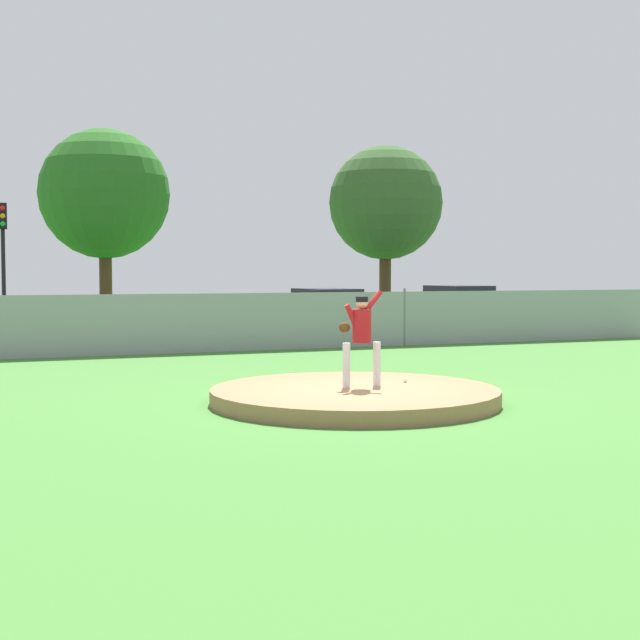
% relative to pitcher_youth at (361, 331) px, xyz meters
% --- Properties ---
extents(ground_plane, '(80.00, 80.00, 0.00)m').
position_rel_pitcher_youth_xyz_m(ground_plane, '(-0.16, 5.90, -1.20)').
color(ground_plane, '#427A33').
extents(asphalt_strip, '(44.00, 7.00, 0.01)m').
position_rel_pitcher_youth_xyz_m(asphalt_strip, '(-0.16, 14.40, -1.20)').
color(asphalt_strip, '#2B2B2D').
rests_on(asphalt_strip, ground_plane).
extents(pitchers_mound, '(4.86, 4.86, 0.26)m').
position_rel_pitcher_youth_xyz_m(pitchers_mound, '(-0.16, -0.10, -1.08)').
color(pitchers_mound, '#99704C').
rests_on(pitchers_mound, ground_plane).
extents(pitcher_youth, '(0.79, 0.32, 1.65)m').
position_rel_pitcher_youth_xyz_m(pitcher_youth, '(0.00, 0.00, 0.00)').
color(pitcher_youth, silver).
rests_on(pitcher_youth, pitchers_mound).
extents(baseball, '(0.07, 0.07, 0.07)m').
position_rel_pitcher_youth_xyz_m(baseball, '(0.98, 0.28, -0.91)').
color(baseball, white).
rests_on(baseball, pitchers_mound).
extents(chainlink_fence, '(30.08, 0.07, 1.72)m').
position_rel_pitcher_youth_xyz_m(chainlink_fence, '(-0.16, 9.90, -0.39)').
color(chainlink_fence, gray).
rests_on(chainlink_fence, ground_plane).
extents(parked_car_silver, '(2.07, 4.39, 1.63)m').
position_rel_pitcher_youth_xyz_m(parked_car_silver, '(5.07, 14.23, -0.42)').
color(parked_car_silver, '#B7BABF').
rests_on(parked_car_silver, ground_plane).
extents(parked_car_teal, '(1.98, 4.25, 1.70)m').
position_rel_pitcher_youth_xyz_m(parked_car_teal, '(10.36, 14.45, -0.39)').
color(parked_car_teal, '#146066').
rests_on(parked_car_teal, ground_plane).
extents(traffic_cone_orange, '(0.40, 0.40, 0.55)m').
position_rel_pitcher_youth_xyz_m(traffic_cone_orange, '(3.06, 16.49, -0.94)').
color(traffic_cone_orange, orange).
rests_on(traffic_cone_orange, asphalt_strip).
extents(traffic_light_near, '(0.28, 0.46, 4.57)m').
position_rel_pitcher_youth_xyz_m(traffic_light_near, '(-5.20, 18.68, 1.94)').
color(traffic_light_near, black).
rests_on(traffic_light_near, ground_plane).
extents(tree_bushy_near, '(5.51, 5.51, 8.28)m').
position_rel_pitcher_youth_xyz_m(tree_bushy_near, '(-0.94, 24.68, 4.29)').
color(tree_bushy_near, '#4C331E').
rests_on(tree_bushy_near, ground_plane).
extents(tree_tall_centre, '(5.02, 5.02, 7.76)m').
position_rel_pitcher_youth_xyz_m(tree_tall_centre, '(10.82, 21.60, 4.02)').
color(tree_tall_centre, '#4C331E').
rests_on(tree_tall_centre, ground_plane).
extents(tree_leaning_west, '(4.11, 4.11, 6.92)m').
position_rel_pitcher_youth_xyz_m(tree_leaning_west, '(10.98, 22.08, 3.64)').
color(tree_leaning_west, '#4C331E').
rests_on(tree_leaning_west, ground_plane).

